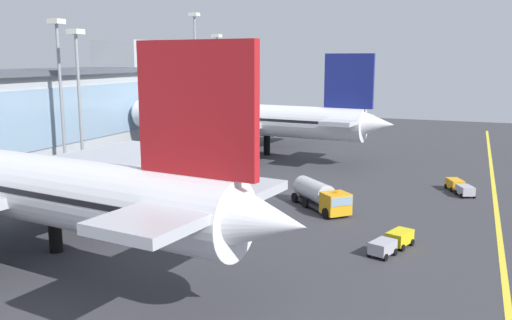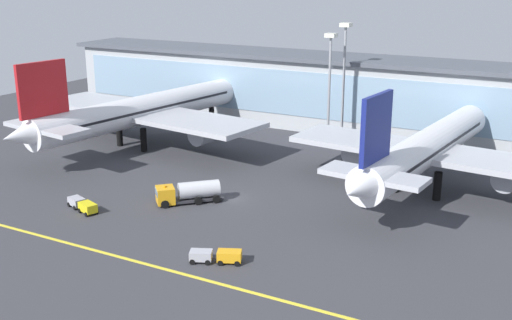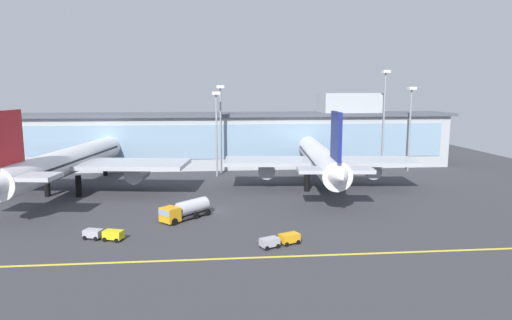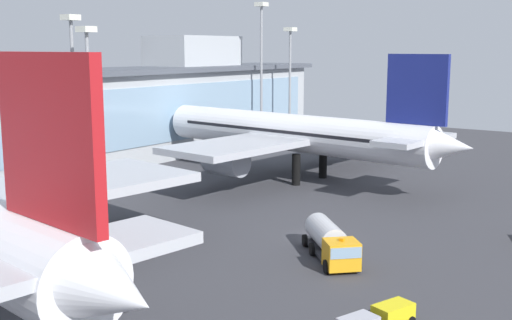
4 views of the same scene
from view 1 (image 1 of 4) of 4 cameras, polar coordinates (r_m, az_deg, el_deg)
name	(u,v)px [view 1 (image 1 of 4)]	position (r m, az deg, el deg)	size (l,w,h in m)	color
ground_plane	(297,196)	(65.96, 4.22, -3.72)	(180.00, 180.00, 0.00)	#38383D
taxiway_centreline_stripe	(497,215)	(63.22, 23.68, -5.23)	(144.00, 0.50, 0.01)	yellow
terminal_building	(12,116)	(89.97, -23.94, 4.19)	(128.19, 14.00, 19.60)	#ADB2B7
airliner_near_right	(243,120)	(90.91, -1.37, 4.19)	(40.44, 50.05, 16.83)	black
fuel_tanker_truck	(321,196)	(60.07, 6.78, -3.71)	(8.12, 8.10, 2.90)	black
baggage_tug_near	(392,242)	(48.79, 13.91, -8.23)	(5.78, 3.38, 1.40)	black
service_truck_far	(459,187)	(71.33, 20.32, -2.61)	(5.73, 3.77, 1.40)	black
apron_light_mast_west	(195,57)	(117.93, -6.32, 10.59)	(1.80, 1.80, 25.32)	gray
apron_light_mast_centre	(217,67)	(122.26, -4.04, 9.55)	(1.80, 1.80, 21.17)	gray
apron_light_mast_east	(60,71)	(83.61, -19.68, 8.63)	(1.80, 1.80, 21.53)	gray
apron_light_mast_far_east	(78,78)	(80.17, -17.93, 8.06)	(1.80, 1.80, 20.03)	gray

